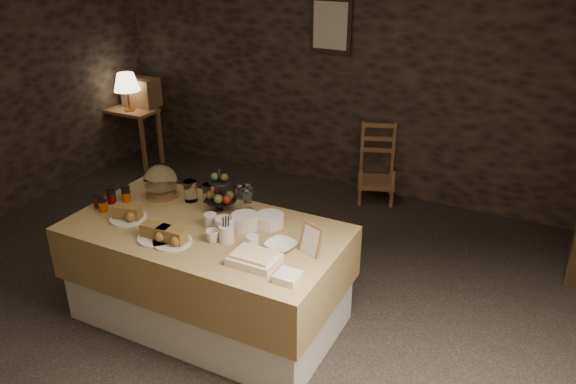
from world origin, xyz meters
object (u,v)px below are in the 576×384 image
at_px(fruit_stand, 220,195).
at_px(chair, 379,167).
at_px(console_table, 131,119).
at_px(buffet_table, 208,267).
at_px(table_lamp, 126,82).
at_px(wine_rack, 141,92).

bearing_deg(fruit_stand, chair, 78.44).
relative_size(console_table, chair, 1.08).
bearing_deg(buffet_table, table_lamp, 140.34).
relative_size(buffet_table, fruit_stand, 5.89).
relative_size(buffet_table, wine_rack, 4.61).
distance_m(table_lamp, wine_rack, 0.28).
relative_size(wine_rack, fruit_stand, 1.28).
height_order(chair, fruit_stand, fruit_stand).
bearing_deg(wine_rack, buffet_table, -42.62).
distance_m(console_table, wine_rack, 0.35).
bearing_deg(buffet_table, fruit_stand, 98.01).
distance_m(chair, fruit_stand, 2.38).
relative_size(console_table, fruit_stand, 2.10).
height_order(buffet_table, chair, chair).
height_order(table_lamp, chair, table_lamp).
height_order(buffet_table, table_lamp, table_lamp).
xyz_separation_m(buffet_table, console_table, (-2.57, 2.14, 0.12)).
bearing_deg(table_lamp, wine_rack, 90.00).
bearing_deg(table_lamp, console_table, 135.00).
relative_size(console_table, wine_rack, 1.65).
distance_m(wine_rack, chair, 3.00).
xyz_separation_m(wine_rack, fruit_stand, (2.48, -2.05, 0.03)).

